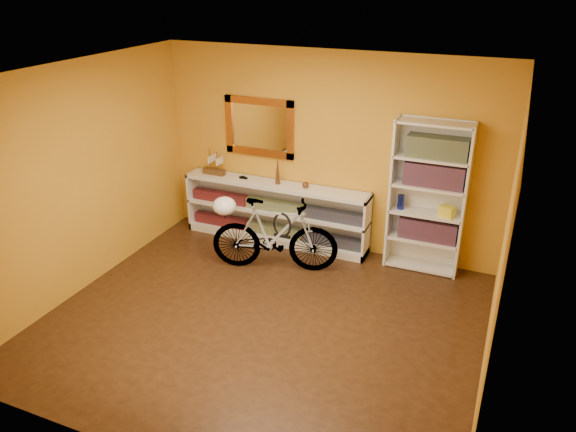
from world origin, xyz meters
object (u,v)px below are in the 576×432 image
at_px(bicycle, 275,235).
at_px(bookcase, 427,198).
at_px(helmet, 224,206).
at_px(console_unit, 276,213).

bearing_deg(bicycle, bookcase, -82.19).
height_order(bicycle, helmet, bicycle).
bearing_deg(bookcase, bicycle, -156.00).
distance_m(console_unit, helmet, 1.02).
distance_m(bookcase, bicycle, 1.90).
relative_size(console_unit, bicycle, 1.62).
bearing_deg(console_unit, helmet, -107.18).
height_order(console_unit, helmet, helmet).
xyz_separation_m(bookcase, bicycle, (-1.68, -0.75, -0.48)).
bearing_deg(helmet, bicycle, 16.19).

